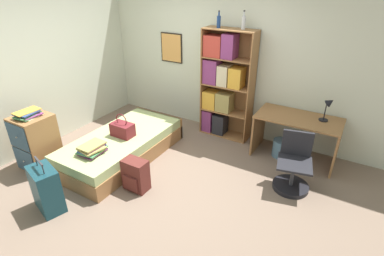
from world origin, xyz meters
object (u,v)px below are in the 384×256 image
Objects in this scene: desk at (297,130)px; bed at (123,146)px; handbag at (123,129)px; backpack at (136,175)px; desk_lamp at (329,106)px; waste_bin at (281,148)px; suitcase at (46,189)px; book_stack_on_bed at (92,149)px; magazine_pile_on_dresser at (28,114)px; desk_chair at (293,172)px; bookcase at (222,84)px; bottle_green at (219,21)px; dresser at (36,142)px; bottle_brown at (244,22)px.

bed is at bearing -149.94° from desk.
handbag reaches higher than backpack.
desk_lamp is 1.00m from waste_bin.
bed is at bearing -179.22° from handbag.
book_stack_on_bed is at bearing 91.60° from suitcase.
desk is at bearing -167.06° from desk_lamp.
desk is (3.31, 2.25, -0.38)m from magazine_pile_on_dresser.
bed is 1.41m from suitcase.
desk_lamp is at bearing 77.22° from desk_chair.
bookcase reaches higher than bed.
suitcase is at bearing -88.40° from book_stack_on_bed.
waste_bin is (2.20, 1.32, -0.05)m from bed.
bottle_green reaches higher than handbag.
desk is at bearing 34.16° from dresser.
suitcase is 1.59× the size of backpack.
bottle_green is at bearing 151.43° from desk_chair.
dresser is at bearing -136.73° from bed.
desk is at bearing 49.18° from backpack.
bookcase is at bearing 82.76° from backpack.
handbag is 2.52m from bottle_brown.
bed is 2.73m from bottle_brown.
bed is 5.44× the size of handbag.
bed is 1.62× the size of desk.
desk_chair reaches higher than bed.
magazine_pile_on_dresser is (-0.01, -0.01, 0.47)m from dresser.
bottle_green is 0.94× the size of bottle_brown.
dresser is at bearing -127.49° from bottle_green.
bottle_green is at bearing 171.65° from waste_bin.
desk_chair is (2.52, 0.61, -0.26)m from handbag.
bottle_brown reaches higher than desk_lamp.
bookcase reaches higher than dresser.
bottle_green is at bearing 60.15° from handbag.
handbag is at bearing 42.21° from magazine_pile_on_dresser.
handbag reaches higher than bed.
desk is at bearing 40.12° from book_stack_on_bed.
dresser is 3.00× the size of bottle_brown.
dresser is at bearing -169.11° from backpack.
desk_lamp is 0.84× the size of backpack.
bottle_brown is (1.25, 2.99, 1.71)m from suitcase.
magazine_pile_on_dresser is at bearing -127.49° from bottle_green.
suitcase is (0.04, -1.40, 0.10)m from bed.
handbag is 0.92m from backpack.
book_stack_on_bed is 2.76m from bottle_green.
magazine_pile_on_dresser is 3.19m from bottle_green.
book_stack_on_bed is at bearing -114.29° from bookcase.
bottle_brown reaches higher than bed.
bookcase is (0.95, 2.94, 0.66)m from suitcase.
suitcase is 0.86× the size of dresser.
magazine_pile_on_dresser is 0.19× the size of bookcase.
desk_chair is at bearing 13.51° from handbag.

